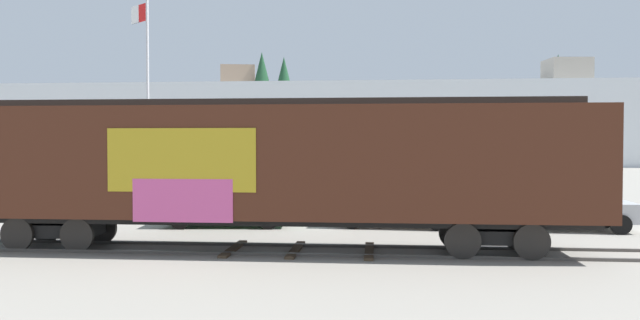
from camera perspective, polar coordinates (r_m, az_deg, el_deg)
ground_plane at (r=17.04m, az=-7.26°, el=-8.35°), size 260.00×260.00×0.00m
track at (r=16.77m, az=-2.26°, el=-8.36°), size 60.00×2.59×0.08m
freight_car at (r=16.64m, az=-4.82°, el=-0.39°), size 17.47×2.79×4.14m
flagpole at (r=28.15m, az=-16.02°, el=7.37°), size 1.14×0.93×9.34m
hillside at (r=96.15m, az=3.11°, el=3.04°), size 142.07×42.26×15.28m
parked_car_green at (r=21.90m, az=-8.77°, el=-3.90°), size 4.56×2.26×1.68m
parked_car_white at (r=21.66m, az=6.82°, el=-3.79°), size 4.35×2.20×1.82m
parked_car_silver at (r=22.27m, az=22.18°, el=-3.98°), size 4.10×2.05×1.63m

